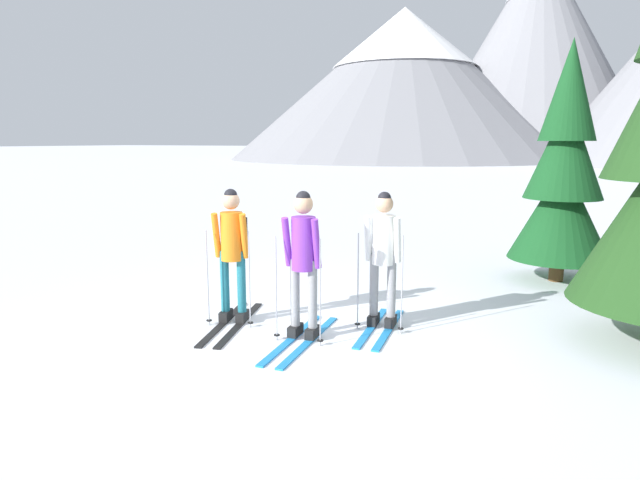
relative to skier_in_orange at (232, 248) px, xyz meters
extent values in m
plane|color=white|center=(0.85, 0.12, -0.96)|extent=(400.00, 400.00, 0.00)
cube|color=black|center=(0.14, -0.08, -0.95)|extent=(0.58, 1.71, 0.02)
cube|color=black|center=(-0.07, -0.14, -0.95)|extent=(0.58, 1.71, 0.02)
cube|color=black|center=(0.11, 0.02, -0.88)|extent=(0.18, 0.28, 0.12)
cylinder|color=#1E6B7A|center=(0.11, 0.02, -0.43)|extent=(0.11, 0.11, 0.81)
cube|color=black|center=(-0.10, -0.04, -0.88)|extent=(0.18, 0.28, 0.12)
cylinder|color=#1E6B7A|center=(-0.10, -0.04, -0.43)|extent=(0.11, 0.11, 0.81)
cylinder|color=orange|center=(0.00, -0.01, 0.16)|extent=(0.28, 0.28, 0.61)
sphere|color=tan|center=(0.00, -0.01, 0.60)|extent=(0.22, 0.22, 0.22)
sphere|color=black|center=(0.00, -0.01, 0.67)|extent=(0.16, 0.16, 0.16)
cylinder|color=orange|center=(0.19, -0.02, 0.17)|extent=(0.13, 0.21, 0.58)
cylinder|color=orange|center=(-0.15, -0.12, 0.17)|extent=(0.13, 0.21, 0.58)
cylinder|color=#A5A5AD|center=(0.31, -0.11, -0.35)|extent=(0.02, 0.02, 1.22)
cylinder|color=black|center=(0.31, -0.11, -0.90)|extent=(0.07, 0.07, 0.01)
cylinder|color=#A5A5AD|center=(-0.21, -0.26, -0.35)|extent=(0.02, 0.02, 1.22)
cylinder|color=black|center=(-0.21, -0.26, -0.90)|extent=(0.07, 0.07, 0.01)
cube|color=black|center=(-0.04, 0.15, 0.19)|extent=(0.29, 0.23, 0.36)
cube|color=#1E84D1|center=(1.20, -0.24, -0.95)|extent=(0.27, 1.76, 0.02)
cube|color=#1E84D1|center=(0.99, -0.26, -0.95)|extent=(0.27, 1.76, 0.02)
cube|color=black|center=(1.19, -0.14, -0.88)|extent=(0.14, 0.27, 0.12)
cylinder|color=gray|center=(1.19, -0.14, -0.43)|extent=(0.11, 0.11, 0.82)
cube|color=black|center=(0.98, -0.16, -0.88)|extent=(0.14, 0.27, 0.12)
cylinder|color=gray|center=(0.98, -0.16, -0.43)|extent=(0.11, 0.11, 0.82)
cylinder|color=purple|center=(1.08, -0.15, 0.17)|extent=(0.28, 0.28, 0.62)
sphere|color=tan|center=(1.08, -0.15, 0.63)|extent=(0.22, 0.22, 0.22)
sphere|color=black|center=(1.08, -0.15, 0.70)|extent=(0.17, 0.17, 0.17)
cylinder|color=purple|center=(1.27, -0.19, 0.19)|extent=(0.10, 0.21, 0.59)
cylinder|color=purple|center=(0.91, -0.22, 0.19)|extent=(0.10, 0.21, 0.59)
cylinder|color=#A5A5AD|center=(1.37, -0.30, -0.34)|extent=(0.02, 0.02, 1.24)
cylinder|color=black|center=(1.37, -0.30, -0.90)|extent=(0.07, 0.07, 0.01)
cylinder|color=#A5A5AD|center=(0.83, -0.35, -0.34)|extent=(0.02, 0.02, 1.24)
cylinder|color=black|center=(0.83, -0.35, -0.90)|extent=(0.07, 0.07, 0.01)
cube|color=#1E84D1|center=(1.90, 0.55, -0.95)|extent=(0.28, 1.55, 0.02)
cube|color=#1E84D1|center=(1.69, 0.52, -0.95)|extent=(0.28, 1.55, 0.02)
cube|color=black|center=(1.89, 0.65, -0.88)|extent=(0.14, 0.27, 0.12)
cylinder|color=gray|center=(1.89, 0.65, -0.44)|extent=(0.11, 0.11, 0.80)
cube|color=black|center=(1.67, 0.62, -0.88)|extent=(0.14, 0.27, 0.12)
cylinder|color=gray|center=(1.67, 0.62, -0.44)|extent=(0.11, 0.11, 0.80)
cylinder|color=white|center=(1.78, 0.64, 0.14)|extent=(0.28, 0.28, 0.60)
sphere|color=tan|center=(1.78, 0.64, 0.59)|extent=(0.22, 0.22, 0.22)
sphere|color=black|center=(1.78, 0.64, 0.65)|extent=(0.16, 0.16, 0.16)
cylinder|color=white|center=(1.97, 0.60, 0.16)|extent=(0.10, 0.20, 0.57)
cylinder|color=white|center=(1.61, 0.55, 0.16)|extent=(0.10, 0.20, 0.57)
cylinder|color=#A5A5AD|center=(2.07, 0.49, -0.36)|extent=(0.02, 0.02, 1.20)
cylinder|color=black|center=(2.07, 0.49, -0.90)|extent=(0.07, 0.07, 0.01)
cylinder|color=#A5A5AD|center=(1.54, 0.42, -0.36)|extent=(0.02, 0.02, 1.20)
cylinder|color=black|center=(1.54, 0.42, -0.90)|extent=(0.07, 0.07, 0.01)
cube|color=black|center=(1.76, 0.80, 0.17)|extent=(0.28, 0.19, 0.36)
cylinder|color=#51381E|center=(3.63, 4.07, -0.59)|extent=(0.23, 0.23, 0.75)
cone|color=#14471E|center=(3.63, 4.07, 0.21)|extent=(1.60, 1.60, 1.58)
cone|color=#14471E|center=(3.63, 4.07, 1.21)|extent=(1.22, 1.22, 1.58)
cone|color=#14471E|center=(3.63, 4.07, 2.12)|extent=(0.87, 0.87, 1.58)
cone|color=gray|center=(-17.26, 62.38, 8.11)|extent=(42.52, 42.52, 18.15)
cone|color=white|center=(-17.26, 62.38, 13.62)|extent=(17.55, 17.55, 7.13)
cone|color=gray|center=(-2.66, 68.69, 11.66)|extent=(28.46, 28.46, 25.24)
camera|label=1|loc=(3.95, -5.70, 1.34)|focal=31.11mm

